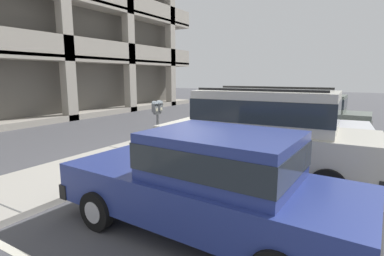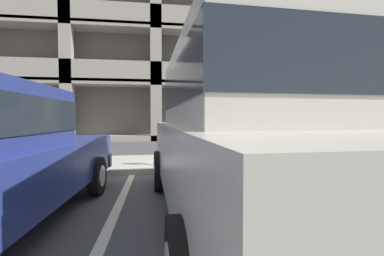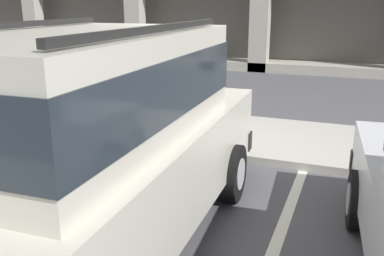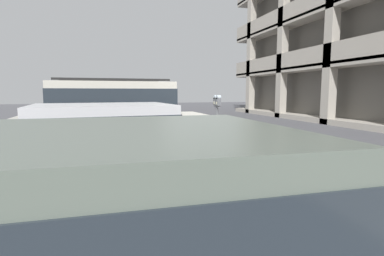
{
  "view_description": "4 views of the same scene",
  "coord_description": "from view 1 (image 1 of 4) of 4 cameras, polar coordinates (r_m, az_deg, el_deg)",
  "views": [
    {
      "loc": [
        -6.49,
        -4.44,
        2.3
      ],
      "look_at": [
        0.06,
        -0.59,
        0.96
      ],
      "focal_mm": 28.0,
      "sensor_mm": 36.0,
      "label": 1
    },
    {
      "loc": [
        -0.99,
        -5.33,
        1.2
      ],
      "look_at": [
        -0.39,
        -0.95,
        1.04
      ],
      "focal_mm": 24.0,
      "sensor_mm": 36.0,
      "label": 2
    },
    {
      "loc": [
        2.07,
        -5.35,
        2.19
      ],
      "look_at": [
        0.25,
        -0.67,
        0.72
      ],
      "focal_mm": 40.0,
      "sensor_mm": 36.0,
      "label": 3
    },
    {
      "loc": [
        7.84,
        -2.65,
        1.72
      ],
      "look_at": [
        0.31,
        -0.52,
        0.78
      ],
      "focal_mm": 28.0,
      "sensor_mm": 36.0,
      "label": 4
    }
  ],
  "objects": [
    {
      "name": "parking_meter_near",
      "position": [
        8.01,
        -6.59,
        2.4
      ],
      "size": [
        0.35,
        0.12,
        1.52
      ],
      "color": "#595B60",
      "rests_on": "sidewalk"
    },
    {
      "name": "parking_stall_lines",
      "position": [
        8.87,
        9.38,
        -5.13
      ],
      "size": [
        12.32,
        4.8,
        0.01
      ],
      "color": "silver",
      "rests_on": "ground_plane"
    },
    {
      "name": "red_sedan",
      "position": [
        4.35,
        3.5,
        -9.89
      ],
      "size": [
        1.99,
        4.56,
        1.54
      ],
      "rotation": [
        0.0,
        0.0,
        -0.05
      ],
      "color": "navy",
      "rests_on": "ground_plane"
    },
    {
      "name": "sidewalk",
      "position": [
        8.95,
        -10.73,
        -4.67
      ],
      "size": [
        40.0,
        2.2,
        0.12
      ],
      "color": "#ADA89E",
      "rests_on": "ground_plane"
    },
    {
      "name": "ground_plane",
      "position": [
        8.21,
        -3.8,
        -6.65
      ],
      "size": [
        80.0,
        80.0,
        0.1
      ],
      "color": "#4C4C51"
    },
    {
      "name": "blue_coupe",
      "position": [
        13.04,
        21.9,
        2.77
      ],
      "size": [
        1.9,
        4.51,
        1.54
      ],
      "rotation": [
        0.0,
        0.0,
        -0.02
      ],
      "color": "#5B665B",
      "rests_on": "ground_plane"
    },
    {
      "name": "dark_hatchback",
      "position": [
        9.94,
        19.04,
        0.89
      ],
      "size": [
        2.09,
        4.61,
        1.54
      ],
      "rotation": [
        0.0,
        0.0,
        0.08
      ],
      "color": "silver",
      "rests_on": "ground_plane"
    },
    {
      "name": "silver_suv",
      "position": [
        6.9,
        13.5,
        -0.39
      ],
      "size": [
        2.14,
        4.85,
        2.03
      ],
      "rotation": [
        0.0,
        0.0,
        0.04
      ],
      "color": "beige",
      "rests_on": "ground_plane"
    }
  ]
}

